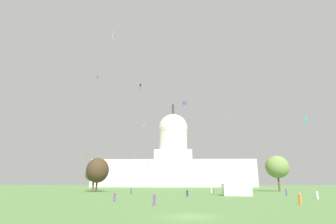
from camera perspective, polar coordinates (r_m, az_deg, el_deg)
ground_plane at (r=26.42m, az=4.70°, el=-21.66°), size 800.00×800.00×0.00m
capitol_building at (r=216.05m, az=1.16°, el=-11.10°), size 126.82×26.63×67.93m
event_tent at (r=69.84m, az=14.51°, el=-14.42°), size 7.15×5.52×6.60m
tree_west_near at (r=99.40m, az=-15.05°, el=-12.12°), size 11.27×11.27×11.78m
tree_west_far at (r=117.81m, az=-15.79°, el=-12.87°), size 9.29×9.36×9.71m
tree_east_mid at (r=107.45m, az=22.62°, el=-10.94°), size 9.20×8.10×12.92m
person_orange_back_left at (r=45.06m, az=26.77°, el=-16.54°), size 0.58×0.58×1.60m
person_denim_front_right at (r=79.30m, az=-8.01°, el=-16.68°), size 0.55×0.55×1.59m
person_purple_back_right at (r=73.43m, az=24.32°, el=-15.59°), size 0.50×0.50×1.76m
person_purple_deep_crowd at (r=38.79m, az=-2.98°, el=-18.44°), size 0.46×0.46×1.65m
person_olive_edge_west at (r=85.92m, az=13.19°, el=-16.31°), size 0.50×0.50×1.57m
person_white_mid_right at (r=60.38m, az=29.64°, el=-15.40°), size 0.43×0.43×1.68m
person_navy_near_tree_east at (r=64.19m, az=4.21°, el=-17.16°), size 0.56×0.56×1.61m
person_olive_front_center at (r=76.51m, az=9.82°, el=-16.60°), size 0.60×0.60×1.77m
person_white_front_left at (r=82.85m, az=9.44°, el=-16.51°), size 0.47×0.47×1.70m
person_purple_lawn_far_right at (r=46.71m, az=-11.53°, el=-17.66°), size 0.43×0.43×1.58m
kite_magenta_mid at (r=173.00m, az=-10.66°, el=-7.71°), size 0.93×0.93×0.79m
kite_white_high at (r=103.03m, az=-11.99°, el=16.36°), size 1.01×1.25×2.78m
kite_black_high at (r=103.31m, az=-6.02°, el=5.60°), size 0.72×0.66×3.96m
kite_turquoise_low at (r=63.73m, az=27.71°, el=-1.38°), size 0.67×0.41×3.01m
kite_gold_low at (r=101.79m, az=-17.33°, el=-9.61°), size 0.71×0.73×4.06m
kite_cyan_low at (r=189.11m, az=-5.73°, el=-11.21°), size 0.37×1.17×1.48m
kite_pink_low at (r=120.12m, az=-7.10°, el=-8.12°), size 1.09×1.13×3.76m
kite_red_mid at (r=127.89m, az=-3.68°, el=-1.77°), size 0.89×0.40×0.94m
kite_green_low at (r=167.53m, az=-4.27°, el=-11.23°), size 0.91×0.51×0.89m
kite_violet_mid at (r=88.83m, az=3.55°, el=1.95°), size 1.33×1.34×2.72m
kite_blue_high at (r=127.08m, az=-15.07°, el=7.18°), size 0.87×0.45×3.88m
kite_yellow_mid at (r=147.41m, az=-5.26°, el=-2.90°), size 0.63×0.96×1.47m
kite_lime_high at (r=189.94m, az=13.17°, el=-1.31°), size 1.67×1.34×3.02m
kite_orange_high at (r=176.47m, az=4.04°, el=2.27°), size 0.75×1.18×1.20m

